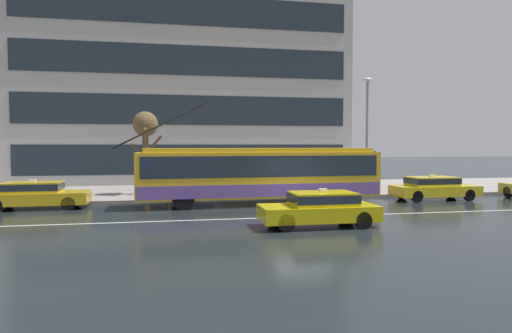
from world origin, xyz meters
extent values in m
plane|color=#20272A|center=(0.00, 0.00, 0.00)|extent=(160.00, 160.00, 0.00)
cube|color=gray|center=(0.00, 9.54, 0.07)|extent=(80.00, 10.00, 0.14)
cube|color=silver|center=(0.00, -1.20, 0.00)|extent=(72.00, 0.14, 0.01)
cube|color=gold|center=(-1.37, 2.94, 1.52)|extent=(12.12, 2.87, 2.21)
cube|color=gold|center=(-1.37, 2.94, 2.72)|extent=(11.39, 2.60, 0.20)
cube|color=#1E2833|center=(-1.37, 2.94, 1.96)|extent=(11.64, 2.88, 1.02)
cube|color=#6D4C9C|center=(-1.37, 2.94, 0.81)|extent=(12.00, 2.89, 0.62)
cube|color=#1E2833|center=(4.60, 3.14, 1.96)|extent=(0.19, 2.17, 1.10)
cube|color=black|center=(4.45, 3.14, 2.52)|extent=(0.22, 1.88, 0.28)
cylinder|color=black|center=(-6.10, 3.13, 3.99)|extent=(4.66, 0.22, 2.38)
cylinder|color=black|center=(-6.08, 2.43, 3.99)|extent=(4.66, 0.22, 2.38)
cylinder|color=black|center=(2.69, 4.16, 0.52)|extent=(1.05, 0.34, 1.04)
cylinder|color=black|center=(2.76, 2.00, 0.52)|extent=(1.05, 0.34, 1.04)
cylinder|color=black|center=(-5.25, 3.89, 0.52)|extent=(1.05, 0.34, 1.04)
cylinder|color=black|center=(-5.18, 1.73, 0.52)|extent=(1.05, 0.34, 1.04)
cube|color=gold|center=(-11.89, 3.28, 0.51)|extent=(4.61, 1.81, 0.55)
cube|color=gold|center=(-12.07, 3.28, 1.02)|extent=(2.50, 1.53, 0.48)
cube|color=#1E2833|center=(-12.07, 3.28, 1.05)|extent=(2.55, 1.55, 0.31)
cube|color=silver|center=(-12.07, 3.28, 1.33)|extent=(0.28, 0.17, 0.12)
cylinder|color=black|center=(-10.39, 4.07, 0.31)|extent=(0.62, 0.21, 0.62)
cylinder|color=black|center=(-10.36, 2.55, 0.31)|extent=(0.62, 0.21, 0.62)
cylinder|color=black|center=(-13.41, 4.01, 0.31)|extent=(0.62, 0.21, 0.62)
cube|color=yellow|center=(8.35, 2.84, 0.51)|extent=(4.64, 1.75, 0.55)
cube|color=yellow|center=(8.17, 2.84, 1.02)|extent=(2.51, 1.50, 0.48)
cube|color=#1E2833|center=(8.17, 2.84, 1.05)|extent=(2.56, 1.52, 0.31)
cube|color=silver|center=(8.17, 2.84, 1.33)|extent=(0.28, 0.16, 0.12)
cylinder|color=black|center=(9.88, 3.61, 0.31)|extent=(0.62, 0.20, 0.62)
cylinder|color=black|center=(9.88, 2.08, 0.31)|extent=(0.62, 0.20, 0.62)
cylinder|color=black|center=(6.82, 3.59, 0.31)|extent=(0.62, 0.20, 0.62)
cylinder|color=black|center=(6.83, 2.06, 0.31)|extent=(0.62, 0.20, 0.62)
cylinder|color=black|center=(13.16, 3.11, 0.31)|extent=(0.22, 0.63, 0.62)
cube|color=yellow|center=(-0.41, -3.35, 0.51)|extent=(4.30, 1.76, 0.55)
cube|color=#E0BD0C|center=(-0.24, -3.35, 1.02)|extent=(2.32, 1.50, 0.48)
cube|color=#1E2833|center=(-0.24, -3.35, 1.05)|extent=(2.37, 1.52, 0.31)
cube|color=silver|center=(-0.24, -3.35, 1.33)|extent=(0.28, 0.16, 0.12)
cylinder|color=black|center=(-1.82, -4.13, 0.31)|extent=(0.62, 0.20, 0.62)
cylinder|color=black|center=(-1.83, -2.59, 0.31)|extent=(0.62, 0.20, 0.62)
cylinder|color=black|center=(1.01, -4.12, 0.31)|extent=(0.62, 0.20, 0.62)
cylinder|color=black|center=(1.01, -2.58, 0.31)|extent=(0.62, 0.20, 0.62)
cylinder|color=gray|center=(0.04, 5.65, 1.32)|extent=(0.08, 0.08, 2.35)
cylinder|color=gray|center=(-3.26, 5.65, 1.32)|extent=(0.08, 0.08, 2.35)
cylinder|color=gray|center=(0.04, 6.96, 1.32)|extent=(0.08, 0.08, 2.35)
cylinder|color=gray|center=(-3.26, 6.96, 1.32)|extent=(0.08, 0.08, 2.35)
cube|color=#99ADB2|center=(-1.61, 6.96, 1.36)|extent=(3.13, 0.04, 1.88)
cube|color=#B2B2B7|center=(-1.61, 6.31, 2.53)|extent=(3.60, 1.61, 0.08)
cube|color=brown|center=(-1.61, 6.63, 0.59)|extent=(2.31, 0.36, 0.08)
cylinder|color=brown|center=(-5.93, 6.89, 0.54)|extent=(0.14, 0.14, 0.79)
cylinder|color=brown|center=(-6.09, 6.91, 0.54)|extent=(0.14, 0.14, 0.79)
cylinder|color=#493E36|center=(-6.01, 6.90, 1.22)|extent=(0.40, 0.40, 0.58)
sphere|color=tan|center=(-6.01, 6.90, 1.63)|extent=(0.23, 0.23, 0.23)
cylinder|color=navy|center=(-2.83, 7.46, 0.55)|extent=(0.14, 0.14, 0.83)
cylinder|color=navy|center=(-2.99, 7.42, 0.55)|extent=(0.14, 0.14, 0.83)
cylinder|color=#3B3433|center=(-2.91, 7.44, 1.24)|extent=(0.44, 0.44, 0.55)
sphere|color=tan|center=(-2.91, 7.44, 1.64)|extent=(0.23, 0.23, 0.23)
cone|color=gold|center=(-2.79, 7.47, 1.93)|extent=(1.28, 1.28, 0.25)
cylinder|color=#333333|center=(-2.79, 7.47, 1.43)|extent=(0.02, 0.02, 0.75)
cylinder|color=navy|center=(0.92, 5.51, 0.59)|extent=(0.14, 0.14, 0.90)
cylinder|color=navy|center=(1.08, 5.49, 0.59)|extent=(0.14, 0.14, 0.90)
cylinder|color=gray|center=(1.00, 5.50, 1.33)|extent=(0.39, 0.39, 0.59)
sphere|color=tan|center=(1.00, 5.50, 1.75)|extent=(0.23, 0.23, 0.23)
cone|color=gold|center=(1.12, 5.49, 2.04)|extent=(1.24, 1.24, 0.31)
cylinder|color=#333333|center=(1.12, 5.49, 1.50)|extent=(0.02, 0.02, 0.77)
cylinder|color=gray|center=(5.69, 5.69, 3.43)|extent=(0.16, 0.16, 6.57)
ellipsoid|color=silver|center=(5.69, 5.69, 6.83)|extent=(0.60, 0.32, 0.24)
cylinder|color=brown|center=(-7.19, 7.42, 1.87)|extent=(0.35, 0.35, 3.46)
cylinder|color=brown|center=(-7.60, 7.37, 2.71)|extent=(0.92, 0.26, 0.76)
cylinder|color=brown|center=(-6.73, 7.18, 3.00)|extent=(1.10, 0.67, 1.14)
cylinder|color=brown|center=(-7.17, 6.90, 3.31)|extent=(0.21, 1.15, 1.28)
cylinder|color=brown|center=(-7.23, 7.86, 3.00)|extent=(0.23, 0.96, 0.57)
sphere|color=brown|center=(-7.19, 7.42, 4.20)|extent=(1.44, 1.44, 1.44)
cube|color=#AEACA9|center=(-4.56, 18.84, 14.16)|extent=(25.07, 11.10, 28.32)
cube|color=#1E2833|center=(-4.56, 13.26, 1.95)|extent=(23.56, 0.06, 2.12)
cube|color=#1E2833|center=(-4.56, 13.26, 5.49)|extent=(23.56, 0.06, 2.12)
cube|color=#1E2833|center=(-4.56, 13.26, 9.03)|extent=(23.56, 0.06, 2.12)
cube|color=#1E2833|center=(-4.56, 13.26, 12.57)|extent=(23.56, 0.06, 2.12)
camera|label=1|loc=(-5.61, -18.54, 3.00)|focal=30.62mm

